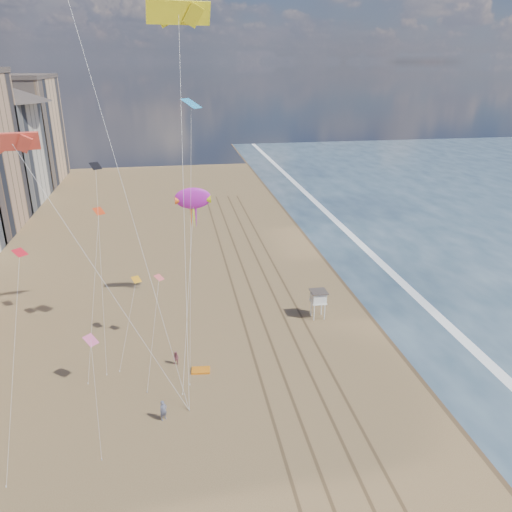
# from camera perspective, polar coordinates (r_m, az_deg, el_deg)

# --- Properties ---
(ground) EXTENTS (260.00, 260.00, 0.00)m
(ground) POSITION_cam_1_polar(r_m,az_deg,el_deg) (40.15, 6.99, -26.89)
(ground) COLOR brown
(ground) RESTS_ON ground
(wet_sand) EXTENTS (260.00, 260.00, 0.00)m
(wet_sand) POSITION_cam_1_polar(r_m,az_deg,el_deg) (77.06, 12.29, -2.00)
(wet_sand) COLOR #42301E
(wet_sand) RESTS_ON ground
(foam) EXTENTS (260.00, 260.00, 0.00)m
(foam) POSITION_cam_1_polar(r_m,az_deg,el_deg) (78.67, 15.14, -1.77)
(foam) COLOR white
(foam) RESTS_ON ground
(tracks) EXTENTS (7.68, 120.00, 0.01)m
(tracks) POSITION_cam_1_polar(r_m,az_deg,el_deg) (63.94, 1.67, -6.52)
(tracks) COLOR brown
(tracks) RESTS_ON ground
(lifeguard_stand) EXTENTS (2.01, 2.01, 3.64)m
(lifeguard_stand) POSITION_cam_1_polar(r_m,az_deg,el_deg) (62.08, 7.14, -4.69)
(lifeguard_stand) COLOR white
(lifeguard_stand) RESTS_ON ground
(grounded_kite) EXTENTS (2.00, 1.37, 0.22)m
(grounded_kite) POSITION_cam_1_polar(r_m,az_deg,el_deg) (53.15, -6.33, -12.86)
(grounded_kite) COLOR orange
(grounded_kite) RESTS_ON ground
(show_kite) EXTENTS (4.50, 10.46, 23.99)m
(show_kite) POSITION_cam_1_polar(r_m,az_deg,el_deg) (62.35, -7.24, 6.52)
(show_kite) COLOR #B61CB2
(show_kite) RESTS_ON ground
(kite_flyer_a) EXTENTS (0.85, 0.78, 1.96)m
(kite_flyer_a) POSITION_cam_1_polar(r_m,az_deg,el_deg) (47.04, -10.54, -16.96)
(kite_flyer_a) COLOR slate
(kite_flyer_a) RESTS_ON ground
(kite_flyer_b) EXTENTS (0.92, 0.83, 1.54)m
(kite_flyer_b) POSITION_cam_1_polar(r_m,az_deg,el_deg) (54.13, -9.11, -11.48)
(kite_flyer_b) COLOR #8B4752
(kite_flyer_b) RESTS_ON ground
(small_kites) EXTENTS (17.28, 13.18, 22.06)m
(small_kites) POSITION_cam_1_polar(r_m,az_deg,el_deg) (51.28, -15.07, 4.44)
(small_kites) COLOR red
(small_kites) RESTS_ON ground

